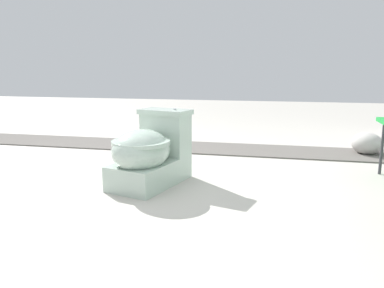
{
  "coord_description": "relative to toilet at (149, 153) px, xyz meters",
  "views": [
    {
      "loc": [
        2.32,
        1.12,
        0.8
      ],
      "look_at": [
        -0.09,
        0.59,
        0.3
      ],
      "focal_mm": 35.0,
      "sensor_mm": 36.0,
      "label": 1
    }
  ],
  "objects": [
    {
      "name": "ground_plane",
      "position": [
        0.08,
        -0.29,
        -0.22
      ],
      "size": [
        14.0,
        14.0,
        0.0
      ],
      "primitive_type": "plane",
      "color": "#B7B2A8"
    },
    {
      "name": "gravel_strip",
      "position": [
        -1.24,
        0.21,
        -0.21
      ],
      "size": [
        0.56,
        8.0,
        0.01
      ],
      "primitive_type": "cube",
      "color": "#605B56",
      "rests_on": "ground"
    },
    {
      "name": "toilet",
      "position": [
        0.0,
        0.0,
        0.0
      ],
      "size": [
        0.71,
        0.53,
        0.52
      ],
      "rotation": [
        0.0,
        0.0,
        -0.28
      ],
      "color": "#B2C6B7",
      "rests_on": "ground"
    },
    {
      "name": "boulder_near",
      "position": [
        -1.32,
        1.7,
        -0.12
      ],
      "size": [
        0.34,
        0.33,
        0.21
      ],
      "primitive_type": "ellipsoid",
      "rotation": [
        0.0,
        0.0,
        0.22
      ],
      "color": "#B7B2AD",
      "rests_on": "ground"
    }
  ]
}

